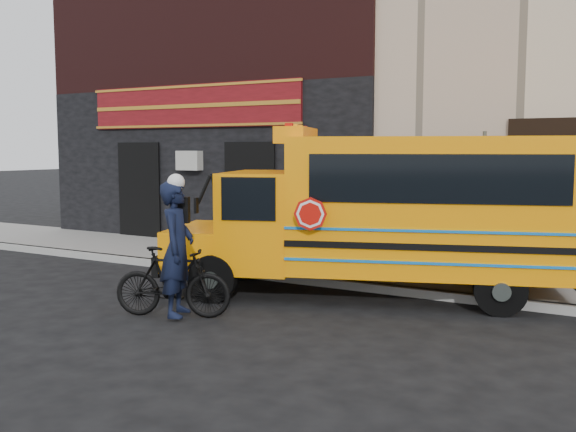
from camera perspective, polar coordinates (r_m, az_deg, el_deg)
The scene contains 8 objects.
ground at distance 9.97m, azimuth -4.49°, elevation -8.87°, with size 120.00×120.00×0.00m, color black.
curb at distance 12.14m, azimuth 2.37°, elevation -5.79°, with size 40.00×0.20×0.15m, color #9C9C96.
sidewalk at distance 13.47m, azimuth 5.26°, elevation -4.63°, with size 40.00×3.00×0.15m, color slate.
building at distance 19.56m, azimuth 13.23°, elevation 16.37°, with size 20.00×10.70×12.00m.
school_bus at distance 11.11m, azimuth 8.81°, elevation 0.53°, with size 7.22×4.18×2.92m.
sign_pole at distance 11.28m, azimuth 16.90°, elevation 0.79°, with size 0.08×0.25×2.85m.
bicycle at distance 9.93m, azimuth -10.23°, elevation -5.80°, with size 0.51×1.80×1.08m, color black.
cyclist at distance 9.76m, azimuth -9.82°, elevation -3.17°, with size 0.74×0.49×2.03m, color black.
Camera 1 is at (5.36, -8.00, 2.56)m, focal length 40.00 mm.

